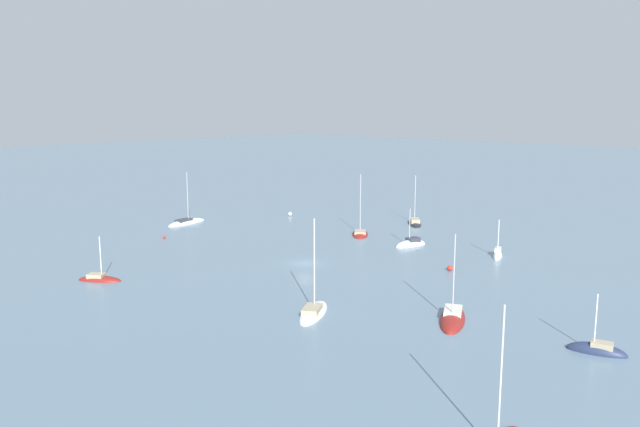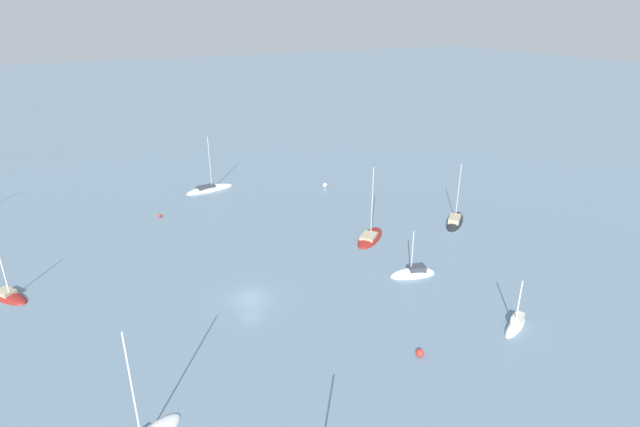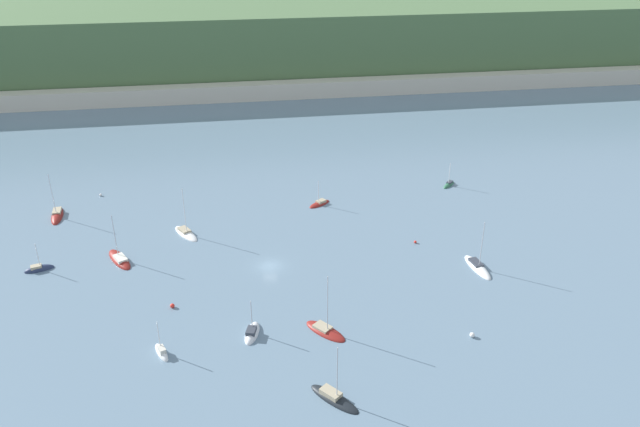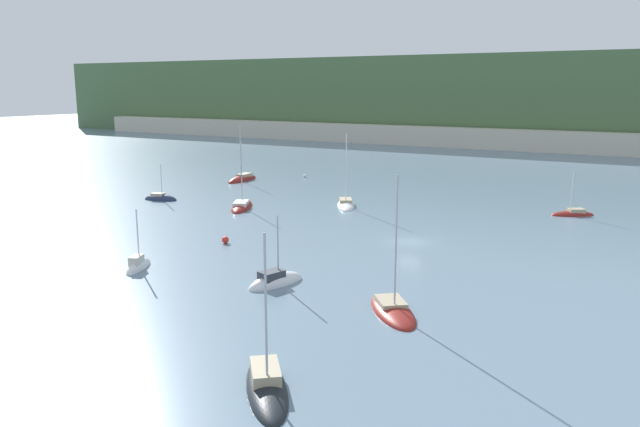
{
  "view_description": "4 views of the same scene",
  "coord_description": "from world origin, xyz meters",
  "px_view_note": "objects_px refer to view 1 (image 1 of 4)",
  "views": [
    {
      "loc": [
        -59.99,
        61.18,
        21.95
      ],
      "look_at": [
        13.73,
        -17.74,
        3.32
      ],
      "focal_mm": 35.0,
      "sensor_mm": 36.0,
      "label": 1
    },
    {
      "loc": [
        -46.55,
        15.82,
        30.56
      ],
      "look_at": [
        14.36,
        -16.57,
        2.0
      ],
      "focal_mm": 28.0,
      "sensor_mm": 36.0,
      "label": 2
    },
    {
      "loc": [
        -5.82,
        -98.58,
        61.16
      ],
      "look_at": [
        12.04,
        16.75,
        1.56
      ],
      "focal_mm": 35.0,
      "sensor_mm": 36.0,
      "label": 3
    },
    {
      "loc": [
        24.68,
        -61.94,
        16.67
      ],
      "look_at": [
        -9.11,
        -3.84,
        2.92
      ],
      "focal_mm": 35.0,
      "sensor_mm": 36.0,
      "label": 4
    }
  ],
  "objects_px": {
    "sailboat_0": "(411,245)",
    "sailboat_8": "(99,280)",
    "mooring_buoy_0": "(450,268)",
    "sailboat_6": "(415,223)",
    "mooring_buoy_1": "(290,214)",
    "sailboat_4": "(187,223)",
    "sailboat_2": "(498,256)",
    "mooring_buoy_3": "(164,237)",
    "sailboat_9": "(313,313)",
    "sailboat_10": "(597,352)",
    "sailboat_5": "(360,234)",
    "sailboat_1": "(452,319)"
  },
  "relations": [
    {
      "from": "sailboat_10",
      "to": "sailboat_9",
      "type": "bearing_deg",
      "value": 5.1
    },
    {
      "from": "sailboat_4",
      "to": "mooring_buoy_3",
      "type": "bearing_deg",
      "value": -147.91
    },
    {
      "from": "mooring_buoy_3",
      "to": "sailboat_9",
      "type": "bearing_deg",
      "value": 166.57
    },
    {
      "from": "sailboat_1",
      "to": "sailboat_4",
      "type": "bearing_deg",
      "value": -128.71
    },
    {
      "from": "sailboat_2",
      "to": "mooring_buoy_1",
      "type": "height_order",
      "value": "sailboat_2"
    },
    {
      "from": "mooring_buoy_1",
      "to": "mooring_buoy_3",
      "type": "bearing_deg",
      "value": 90.51
    },
    {
      "from": "sailboat_6",
      "to": "sailboat_10",
      "type": "relative_size",
      "value": 1.54
    },
    {
      "from": "sailboat_4",
      "to": "sailboat_2",
      "type": "bearing_deg",
      "value": -81.59
    },
    {
      "from": "sailboat_9",
      "to": "mooring_buoy_1",
      "type": "xyz_separation_m",
      "value": [
        45.18,
        -40.5,
        0.3
      ]
    },
    {
      "from": "sailboat_4",
      "to": "mooring_buoy_1",
      "type": "relative_size",
      "value": 13.25
    },
    {
      "from": "sailboat_0",
      "to": "mooring_buoy_3",
      "type": "xyz_separation_m",
      "value": [
        33.49,
        23.79,
        0.18
      ]
    },
    {
      "from": "sailboat_5",
      "to": "sailboat_8",
      "type": "distance_m",
      "value": 45.39
    },
    {
      "from": "sailboat_2",
      "to": "sailboat_9",
      "type": "height_order",
      "value": "sailboat_9"
    },
    {
      "from": "sailboat_1",
      "to": "sailboat_6",
      "type": "bearing_deg",
      "value": -168.95
    },
    {
      "from": "sailboat_1",
      "to": "sailboat_8",
      "type": "bearing_deg",
      "value": -94.12
    },
    {
      "from": "sailboat_6",
      "to": "mooring_buoy_1",
      "type": "height_order",
      "value": "sailboat_6"
    },
    {
      "from": "sailboat_1",
      "to": "mooring_buoy_0",
      "type": "height_order",
      "value": "sailboat_1"
    },
    {
      "from": "mooring_buoy_0",
      "to": "sailboat_0",
      "type": "bearing_deg",
      "value": -35.52
    },
    {
      "from": "sailboat_2",
      "to": "sailboat_4",
      "type": "distance_m",
      "value": 58.05
    },
    {
      "from": "sailboat_6",
      "to": "sailboat_9",
      "type": "xyz_separation_m",
      "value": [
        -21.65,
        50.45,
        -0.03
      ]
    },
    {
      "from": "sailboat_5",
      "to": "sailboat_9",
      "type": "height_order",
      "value": "sailboat_5"
    },
    {
      "from": "sailboat_0",
      "to": "mooring_buoy_3",
      "type": "bearing_deg",
      "value": -38.48
    },
    {
      "from": "sailboat_0",
      "to": "sailboat_8",
      "type": "distance_m",
      "value": 47.18
    },
    {
      "from": "sailboat_4",
      "to": "sailboat_8",
      "type": "height_order",
      "value": "sailboat_4"
    },
    {
      "from": "sailboat_4",
      "to": "sailboat_10",
      "type": "xyz_separation_m",
      "value": [
        -79.73,
        11.57,
        -0.0
      ]
    },
    {
      "from": "sailboat_1",
      "to": "mooring_buoy_3",
      "type": "relative_size",
      "value": 18.31
    },
    {
      "from": "sailboat_0",
      "to": "sailboat_2",
      "type": "xyz_separation_m",
      "value": [
        -13.67,
        -2.57,
        0.03
      ]
    },
    {
      "from": "sailboat_10",
      "to": "mooring_buoy_0",
      "type": "relative_size",
      "value": 8.3
    },
    {
      "from": "sailboat_1",
      "to": "sailboat_8",
      "type": "xyz_separation_m",
      "value": [
        40.85,
        17.76,
        0.01
      ]
    },
    {
      "from": "sailboat_0",
      "to": "sailboat_10",
      "type": "relative_size",
      "value": 1.1
    },
    {
      "from": "sailboat_5",
      "to": "mooring_buoy_0",
      "type": "height_order",
      "value": "sailboat_5"
    },
    {
      "from": "sailboat_8",
      "to": "mooring_buoy_1",
      "type": "relative_size",
      "value": 7.97
    },
    {
      "from": "sailboat_0",
      "to": "sailboat_8",
      "type": "bearing_deg",
      "value": -5.59
    },
    {
      "from": "sailboat_6",
      "to": "sailboat_9",
      "type": "distance_m",
      "value": 54.9
    },
    {
      "from": "sailboat_0",
      "to": "sailboat_5",
      "type": "relative_size",
      "value": 0.63
    },
    {
      "from": "sailboat_5",
      "to": "mooring_buoy_3",
      "type": "relative_size",
      "value": 20.19
    },
    {
      "from": "sailboat_4",
      "to": "sailboat_6",
      "type": "relative_size",
      "value": 1.08
    },
    {
      "from": "sailboat_10",
      "to": "mooring_buoy_3",
      "type": "distance_m",
      "value": 71.03
    },
    {
      "from": "sailboat_6",
      "to": "mooring_buoy_0",
      "type": "xyz_separation_m",
      "value": [
        -22.93,
        25.0,
        0.25
      ]
    },
    {
      "from": "sailboat_0",
      "to": "mooring_buoy_0",
      "type": "relative_size",
      "value": 9.14
    },
    {
      "from": "mooring_buoy_0",
      "to": "mooring_buoy_1",
      "type": "relative_size",
      "value": 0.96
    },
    {
      "from": "sailboat_2",
      "to": "mooring_buoy_1",
      "type": "xyz_separation_m",
      "value": [
        47.42,
        -3.41,
        0.28
      ]
    },
    {
      "from": "sailboat_2",
      "to": "sailboat_4",
      "type": "bearing_deg",
      "value": -96.8
    },
    {
      "from": "sailboat_9",
      "to": "sailboat_10",
      "type": "relative_size",
      "value": 1.73
    },
    {
      "from": "sailboat_6",
      "to": "mooring_buoy_3",
      "type": "bearing_deg",
      "value": 109.63
    },
    {
      "from": "mooring_buoy_0",
      "to": "sailboat_6",
      "type": "bearing_deg",
      "value": -47.48
    },
    {
      "from": "sailboat_0",
      "to": "mooring_buoy_0",
      "type": "xyz_separation_m",
      "value": [
        -12.7,
        9.07,
        0.29
      ]
    },
    {
      "from": "sailboat_4",
      "to": "sailboat_6",
      "type": "xyz_separation_m",
      "value": [
        -31.97,
        -29.15,
        0.05
      ]
    },
    {
      "from": "sailboat_5",
      "to": "mooring_buoy_1",
      "type": "bearing_deg",
      "value": 38.29
    },
    {
      "from": "sailboat_8",
      "to": "mooring_buoy_0",
      "type": "relative_size",
      "value": 8.3
    }
  ]
}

